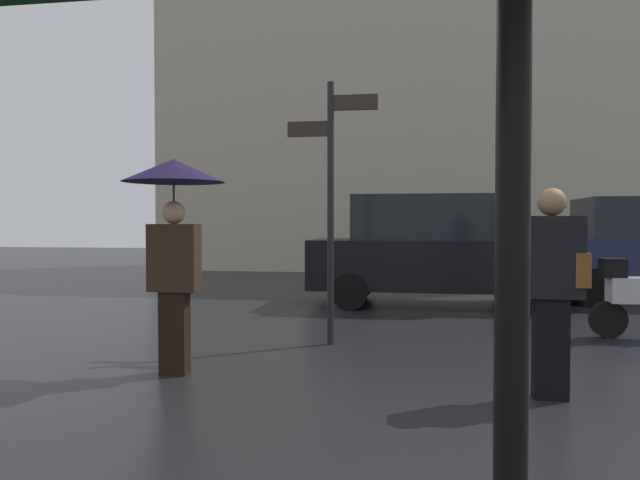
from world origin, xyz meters
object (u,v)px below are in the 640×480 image
at_px(pedestrian_with_bag, 553,280).
at_px(pedestrian_with_umbrella, 174,208).
at_px(parked_car_right, 430,250).
at_px(street_signpost, 331,186).

bearing_deg(pedestrian_with_bag, pedestrian_with_umbrella, 70.55).
distance_m(parked_car_right, street_signpost, 3.98).
height_order(pedestrian_with_umbrella, parked_car_right, pedestrian_with_umbrella).
relative_size(parked_car_right, street_signpost, 1.38).
relative_size(pedestrian_with_umbrella, pedestrian_with_bag, 1.18).
height_order(pedestrian_with_bag, parked_car_right, parked_car_right).
distance_m(pedestrian_with_bag, parked_car_right, 5.64).
xyz_separation_m(pedestrian_with_umbrella, parked_car_right, (2.54, 5.31, -0.63)).
height_order(parked_car_right, street_signpost, street_signpost).
bearing_deg(pedestrian_with_bag, parked_car_right, -6.09).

